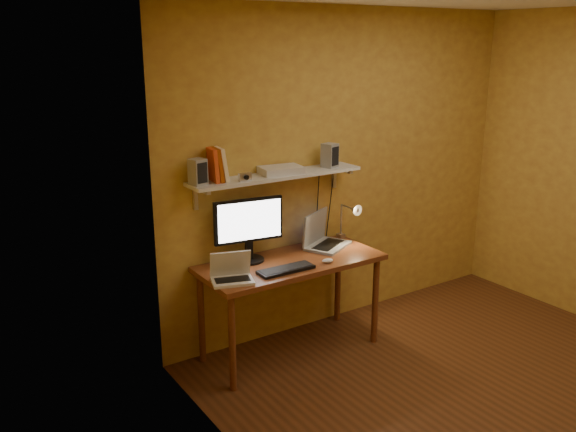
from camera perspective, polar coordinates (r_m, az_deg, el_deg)
room at (r=4.02m, az=19.94°, el=0.25°), size 3.44×3.24×2.64m
desk at (r=4.59m, az=0.29°, el=-5.18°), size 1.40×0.60×0.75m
wall_shelf at (r=4.55m, az=-1.05°, el=3.75°), size 1.40×0.25×0.21m
monitor at (r=4.48m, az=-3.70°, el=-0.98°), size 0.53×0.25×0.48m
laptop at (r=4.86m, az=3.21°, el=-2.00°), size 0.45×0.40×0.28m
netbook at (r=4.19m, az=-5.31°, el=-5.33°), size 0.33×0.28×0.21m
keyboard at (r=4.35m, az=-0.19°, el=-5.03°), size 0.42×0.15×0.02m
mouse at (r=4.52m, az=3.73°, el=-4.19°), size 0.10×0.07×0.03m
desk_lamp at (r=4.97m, az=5.83°, el=-0.02°), size 0.09×0.23×0.38m
speaker_left at (r=4.23m, az=-8.44°, el=4.11°), size 0.12×0.12×0.18m
speaker_right at (r=4.79m, az=3.93°, el=5.68°), size 0.13×0.13×0.19m
books at (r=4.31m, az=-6.63°, el=4.78°), size 0.14×0.17×0.24m
shelf_camera at (r=4.32m, az=-4.04°, el=3.67°), size 0.10×0.05×0.06m
router at (r=4.56m, az=-0.68°, el=4.33°), size 0.34×0.25×0.05m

